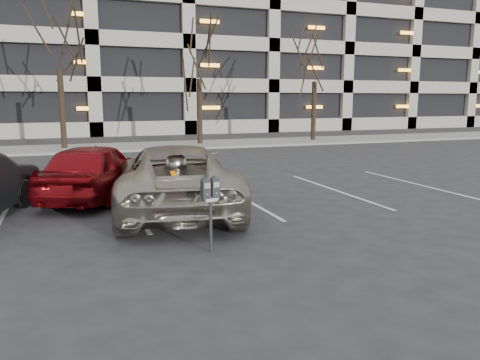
# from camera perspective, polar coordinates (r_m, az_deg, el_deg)

# --- Properties ---
(ground) EXTENTS (140.00, 140.00, 0.00)m
(ground) POSITION_cam_1_polar(r_m,az_deg,el_deg) (9.61, -2.89, -5.42)
(ground) COLOR #28282B
(ground) RESTS_ON ground
(sidewalk) EXTENTS (80.00, 4.00, 0.12)m
(sidewalk) POSITION_cam_1_polar(r_m,az_deg,el_deg) (25.14, -13.73, 3.94)
(sidewalk) COLOR gray
(sidewalk) RESTS_ON ground
(stall_lines) EXTENTS (16.90, 5.20, 0.00)m
(stall_lines) POSITION_cam_1_polar(r_m,az_deg,el_deg) (11.53, -12.98, -3.05)
(stall_lines) COLOR silver
(stall_lines) RESTS_ON ground
(parking_garage) EXTENTS (52.00, 20.00, 19.00)m
(parking_garage) POSITION_cam_1_polar(r_m,az_deg,el_deg) (45.67, -1.03, 18.34)
(parking_garage) COLOR black
(parking_garage) RESTS_ON ground
(tree_b) EXTENTS (3.84, 3.84, 8.72)m
(tree_b) POSITION_cam_1_polar(r_m,az_deg,el_deg) (25.15, -21.49, 17.83)
(tree_b) COLOR black
(tree_b) RESTS_ON ground
(tree_c) EXTENTS (3.52, 3.52, 8.01)m
(tree_c) POSITION_cam_1_polar(r_m,az_deg,el_deg) (25.96, -5.07, 17.03)
(tree_c) COLOR black
(tree_c) RESTS_ON ground
(tree_d) EXTENTS (3.46, 3.46, 7.86)m
(tree_d) POSITION_cam_1_polar(r_m,az_deg,el_deg) (28.57, 9.18, 16.06)
(tree_d) COLOR black
(tree_d) RESTS_ON ground
(parking_meter) EXTENTS (0.34, 0.19, 1.25)m
(parking_meter) POSITION_cam_1_polar(r_m,az_deg,el_deg) (7.69, -3.63, -1.97)
(parking_meter) COLOR black
(parking_meter) RESTS_ON ground
(suv_silver) EXTENTS (3.33, 5.80, 1.53)m
(suv_silver) POSITION_cam_1_polar(r_m,az_deg,el_deg) (10.71, -7.88, 0.25)
(suv_silver) COLOR #A9A08F
(suv_silver) RESTS_ON ground
(car_red) EXTENTS (3.23, 4.60, 1.45)m
(car_red) POSITION_cam_1_polar(r_m,az_deg,el_deg) (12.54, -17.35, 1.14)
(car_red) COLOR maroon
(car_red) RESTS_ON ground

